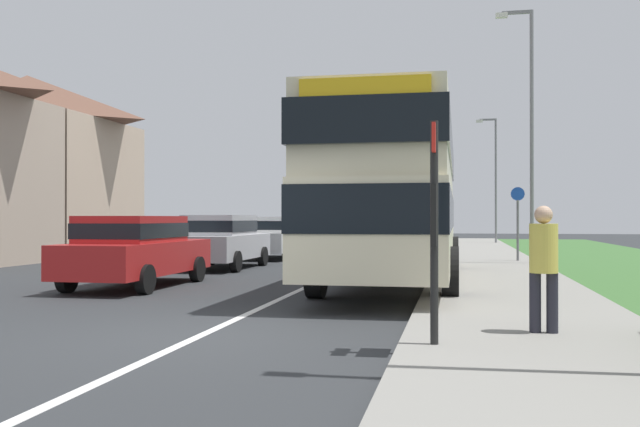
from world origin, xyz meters
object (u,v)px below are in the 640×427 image
object	(u,v)px
double_decker_bus	(397,191)
pedestrian_at_stop	(544,263)
parked_car_white	(272,235)
street_lamp_far	(494,172)
cycle_route_sign	(518,221)
parked_car_silver	(221,239)
bus_stop_sign	(434,216)
parked_car_red	(135,248)
street_lamp_mid	(528,120)

from	to	relation	value
double_decker_bus	pedestrian_at_stop	xyz separation A→B (m)	(2.41, -7.22, -1.17)
parked_car_white	street_lamp_far	size ratio (longest dim) A/B	0.61
parked_car_white	cycle_route_sign	bearing A→B (deg)	-9.17
double_decker_bus	street_lamp_far	world-z (taller)	street_lamp_far
double_decker_bus	pedestrian_at_stop	size ratio (longest dim) A/B	6.92
cycle_route_sign	street_lamp_far	size ratio (longest dim) A/B	0.35
double_decker_bus	parked_car_silver	world-z (taller)	double_decker_bus
double_decker_bus	bus_stop_sign	size ratio (longest dim) A/B	4.44
parked_car_red	pedestrian_at_stop	distance (m)	9.59
double_decker_bus	pedestrian_at_stop	distance (m)	7.70
street_lamp_far	cycle_route_sign	bearing A→B (deg)	-90.27
double_decker_bus	parked_car_white	world-z (taller)	double_decker_bus
pedestrian_at_stop	cycle_route_sign	xyz separation A→B (m)	(0.90, 14.76, 0.45)
street_lamp_mid	double_decker_bus	bearing A→B (deg)	-119.15
double_decker_bus	cycle_route_sign	bearing A→B (deg)	66.31
parked_car_silver	pedestrian_at_stop	distance (m)	13.59
street_lamp_mid	parked_car_white	bearing A→B (deg)	163.72
double_decker_bus	bus_stop_sign	xyz separation A→B (m)	(1.12, -8.26, -0.60)
bus_stop_sign	cycle_route_sign	xyz separation A→B (m)	(2.19, 15.79, -0.11)
parked_car_white	street_lamp_mid	distance (m)	9.98
parked_car_white	parked_car_red	bearing A→B (deg)	-90.90
bus_stop_sign	street_lamp_mid	distance (m)	15.09
double_decker_bus	street_lamp_mid	xyz separation A→B (m)	(3.53, 6.34, 2.39)
bus_stop_sign	street_lamp_far	bearing A→B (deg)	86.03
cycle_route_sign	double_decker_bus	bearing A→B (deg)	-113.69
double_decker_bus	pedestrian_at_stop	world-z (taller)	double_decker_bus
street_lamp_mid	street_lamp_far	bearing A→B (deg)	90.46
double_decker_bus	parked_car_white	size ratio (longest dim) A/B	2.69
parked_car_white	pedestrian_at_stop	xyz separation A→B (m)	(7.78, -16.16, 0.11)
parked_car_silver	street_lamp_far	distance (m)	22.67
pedestrian_at_stop	parked_car_red	bearing A→B (deg)	146.07
bus_stop_sign	street_lamp_far	distance (m)	32.82
pedestrian_at_stop	street_lamp_mid	size ratio (longest dim) A/B	0.21
parked_car_white	street_lamp_mid	world-z (taller)	street_lamp_mid
bus_stop_sign	parked_car_red	bearing A→B (deg)	136.25
bus_stop_sign	street_lamp_far	size ratio (longest dim) A/B	0.37
parked_car_white	bus_stop_sign	distance (m)	18.40
parked_car_silver	street_lamp_mid	size ratio (longest dim) A/B	0.56
parked_car_silver	cycle_route_sign	xyz separation A→B (m)	(8.85, 3.74, 0.54)
parked_car_silver	pedestrian_at_stop	size ratio (longest dim) A/B	2.65
parked_car_white	cycle_route_sign	xyz separation A→B (m)	(8.69, -1.40, 0.56)
parked_car_white	parked_car_silver	bearing A→B (deg)	-91.84
parked_car_silver	pedestrian_at_stop	bearing A→B (deg)	-54.20
pedestrian_at_stop	double_decker_bus	bearing A→B (deg)	108.42
parked_car_red	bus_stop_sign	xyz separation A→B (m)	(6.67, -6.38, 0.67)
pedestrian_at_stop	street_lamp_far	distance (m)	31.78
parked_car_red	pedestrian_at_stop	world-z (taller)	pedestrian_at_stop
bus_stop_sign	street_lamp_mid	bearing A→B (deg)	80.61
parked_car_white	street_lamp_mid	xyz separation A→B (m)	(8.91, -2.60, 3.67)
bus_stop_sign	cycle_route_sign	bearing A→B (deg)	82.12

